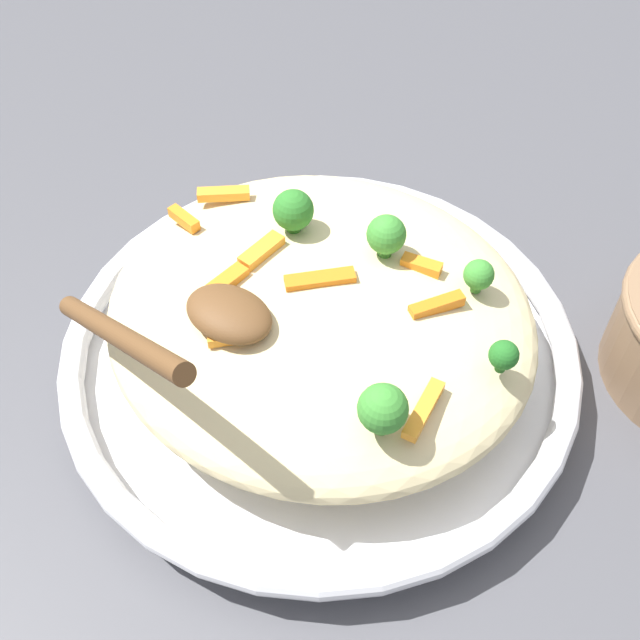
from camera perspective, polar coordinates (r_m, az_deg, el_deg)
The scene contains 18 objects.
ground_plane at distance 0.55m, azimuth -0.00°, elevation -3.77°, with size 2.40×2.40×0.00m, color #4C4C51.
serving_bowl at distance 0.53m, azimuth -0.00°, elevation -2.43°, with size 0.35×0.35×0.04m.
pasta_mound at distance 0.50m, azimuth -0.00°, elevation 0.46°, with size 0.28×0.26×0.06m, color beige.
carrot_piece_0 at distance 0.49m, azimuth 7.45°, elevation 3.98°, with size 0.03×0.01×0.01m, color orange.
carrot_piece_1 at distance 0.43m, azimuth 7.62°, elevation -6.54°, with size 0.04×0.01×0.01m, color orange.
carrot_piece_2 at distance 0.48m, azimuth -7.34°, elevation 2.47°, with size 0.04×0.01×0.01m, color orange.
carrot_piece_3 at distance 0.47m, azimuth 8.57°, elevation 1.06°, with size 0.04×0.01×0.01m, color orange.
carrot_piece_4 at distance 0.53m, azimuth -10.11°, elevation 7.23°, with size 0.03×0.01×0.01m, color orange.
carrot_piece_5 at distance 0.48m, azimuth -0.45°, elevation 2.96°, with size 0.04×0.01×0.01m, color orange.
carrot_piece_6 at distance 0.55m, azimuth -7.11°, elevation 9.19°, with size 0.04×0.01×0.01m, color orange.
carrot_piece_7 at distance 0.45m, azimuth -6.48°, elevation -1.20°, with size 0.03×0.01×0.01m, color orange.
carrot_piece_8 at distance 0.50m, azimuth -4.18°, elevation 5.22°, with size 0.03×0.01×0.01m, color orange.
broccoli_floret_0 at distance 0.49m, azimuth 4.89°, elevation 6.23°, with size 0.03×0.03×0.03m.
broccoli_floret_1 at distance 0.41m, azimuth 4.64°, elevation -6.56°, with size 0.03×0.03×0.03m.
broccoli_floret_2 at distance 0.45m, azimuth 13.35°, elevation -2.56°, with size 0.02×0.02×0.02m.
broccoli_floret_3 at distance 0.50m, azimuth -1.98°, elevation 8.03°, with size 0.03×0.03×0.03m.
broccoli_floret_4 at distance 0.48m, azimuth 11.59°, elevation 3.25°, with size 0.02×0.02×0.02m.
serving_spoon at distance 0.44m, azimuth -9.29°, elevation -0.04°, with size 0.14×0.11×0.08m.
Camera 1 is at (0.18, -0.27, 0.44)m, focal length 43.53 mm.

